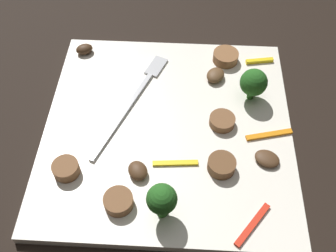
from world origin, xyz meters
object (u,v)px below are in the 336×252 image
Objects in this scene: sausage_slice_0 at (66,169)px; sausage_slice_1 at (222,165)px; sausage_slice_3 at (226,57)px; plate at (168,129)px; pepper_strip_3 at (269,135)px; sausage_slice_4 at (118,201)px; broccoli_floret_0 at (166,200)px; pepper_strip_2 at (175,163)px; pepper_strip_0 at (259,61)px; broccoli_floret_1 at (254,83)px; mushroom_1 at (84,49)px; pepper_strip_1 at (252,225)px; mushroom_3 at (138,171)px; fork at (136,96)px; mushroom_0 at (215,75)px; sausage_slice_2 at (222,121)px; mushroom_2 at (267,159)px.

sausage_slice_1 is at bearing -85.34° from sausage_slice_0.
sausage_slice_3 is at bearing -44.20° from sausage_slice_0.
pepper_strip_3 is at bearing -93.56° from plate.
sausage_slice_3 and sausage_slice_4 have the same top height.
sausage_slice_3 is at bearing -3.45° from sausage_slice_1.
sausage_slice_1 is (-0.05, -0.06, 0.01)m from plate.
plate is 0.12m from broccoli_floret_0.
pepper_strip_2 is at bearing 112.39° from pepper_strip_3.
sausage_slice_0 reaches higher than pepper_strip_0.
pepper_strip_3 is at bearing -159.04° from sausage_slice_3.
plate is 0.08m from sausage_slice_1.
pepper_strip_2 is at bearing -6.65° from broccoli_floret_0.
broccoli_floret_1 is 1.93× the size of mushroom_1.
sausage_slice_3 is 0.60× the size of pepper_strip_1.
broccoli_floret_1 reaches higher than mushroom_3.
mushroom_0 reaches higher than fork.
pepper_strip_3 is (-0.13, -0.24, -0.00)m from mushroom_1.
sausage_slice_2 is (0.06, -0.00, -0.00)m from sausage_slice_1.
sausage_slice_1 is 1.00× the size of sausage_slice_4.
plate is 0.14m from sausage_slice_3.
broccoli_floret_0 is 0.13m from mushroom_2.
broccoli_floret_0 is at bearing -177.92° from plate.
pepper_strip_3 is (0.10, -0.16, -0.00)m from sausage_slice_4.
mushroom_2 is at bearing -84.55° from pepper_strip_2.
fork is at bearing -0.79° from sausage_slice_4.
pepper_strip_1 is at bearing -113.82° from mushroom_3.
pepper_strip_0 reaches higher than pepper_strip_3.
mushroom_1 is at bearing 67.56° from fork.
sausage_slice_4 is 0.04m from mushroom_3.
broccoli_floret_0 is 1.54× the size of sausage_slice_4.
sausage_slice_0 is (-0.07, 0.11, 0.01)m from plate.
pepper_strip_0 is at bearing -50.88° from sausage_slice_0.
sausage_slice_1 reaches higher than fork.
mushroom_1 is 0.45× the size of pepper_strip_2.
sausage_slice_1 is 0.25m from mushroom_1.
mushroom_3 is at bearing 36.62° from broccoli_floret_0.
pepper_strip_1 is (-0.13, -0.03, -0.00)m from sausage_slice_2.
pepper_strip_3 is at bearing -13.92° from pepper_strip_1.
sausage_slice_1 is at bearing -82.83° from mushroom_3.
pepper_strip_0 is (0.18, -0.22, -0.00)m from sausage_slice_0.
broccoli_floret_0 reaches higher than sausage_slice_3.
plate is at bearing 116.62° from broccoli_floret_1.
plate is 8.61× the size of sausage_slice_3.
fork is 5.08× the size of sausage_slice_3.
pepper_strip_2 is at bearing 95.45° from mushroom_2.
sausage_slice_4 is 0.21m from mushroom_0.
mushroom_0 is 0.48× the size of pepper_strip_3.
broccoli_floret_0 reaches higher than sausage_slice_2.
mushroom_2 is (-0.12, -0.05, -0.00)m from mushroom_0.
pepper_strip_3 is (-0.01, -0.05, -0.00)m from sausage_slice_2.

